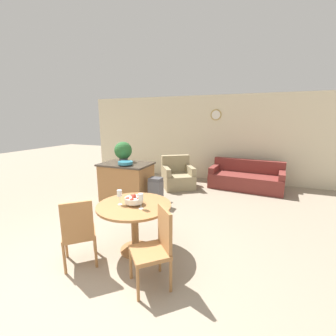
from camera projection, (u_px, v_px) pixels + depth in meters
The scene contains 14 objects.
ground_plane at pixel (81, 290), 2.63m from camera, with size 24.00×24.00×0.00m, color gray.
wall_back at pixel (200, 138), 7.43m from camera, with size 8.00×0.09×2.70m.
dining_table at pixel (134, 215), 3.30m from camera, with size 1.08×1.08×0.75m.
dining_chair_near_left at pixel (79, 230), 2.97m from camera, with size 0.59×0.59×0.96m.
dining_chair_near_right at pixel (156, 245), 2.64m from camera, with size 0.59×0.59×0.96m.
fruit_bowl at pixel (134, 200), 3.25m from camera, with size 0.26×0.26×0.16m.
wine_glass_left at pixel (119, 194), 3.22m from camera, with size 0.07×0.07×0.22m.
wine_glass_right at pixel (141, 198), 3.07m from camera, with size 0.07×0.07×0.22m.
kitchen_island at pixel (127, 181), 5.50m from camera, with size 1.19×0.85×0.92m.
teal_bowl at pixel (125, 163), 5.16m from camera, with size 0.34×0.34×0.09m.
potted_plant at pixel (123, 151), 5.53m from camera, with size 0.43×0.43×0.50m.
trash_bin at pixel (156, 192), 5.15m from camera, with size 0.29×0.24×0.66m.
couch at pixel (246, 179), 6.45m from camera, with size 2.05×1.06×0.80m.
armchair at pixel (178, 177), 6.57m from camera, with size 1.18×1.19×0.90m.
Camera 1 is at (1.78, -1.73, 1.96)m, focal length 24.00 mm.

